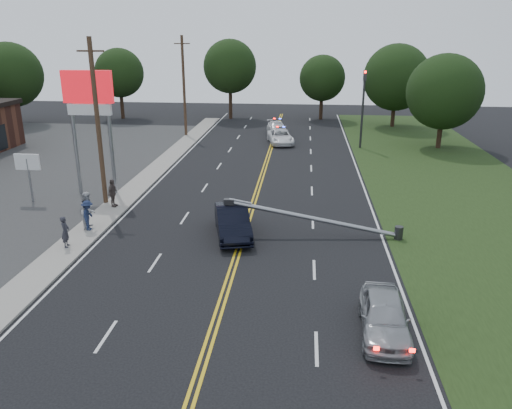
# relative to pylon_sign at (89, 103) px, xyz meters

# --- Properties ---
(ground) EXTENTS (120.00, 120.00, 0.00)m
(ground) POSITION_rel_pylon_sign_xyz_m (10.50, -14.00, -6.00)
(ground) COLOR black
(ground) RESTS_ON ground
(sidewalk) EXTENTS (1.80, 70.00, 0.12)m
(sidewalk) POSITION_rel_pylon_sign_xyz_m (2.10, -4.00, -5.94)
(sidewalk) COLOR gray
(sidewalk) RESTS_ON ground
(grass_verge) EXTENTS (12.00, 80.00, 0.01)m
(grass_verge) POSITION_rel_pylon_sign_xyz_m (24.00, -4.00, -5.99)
(grass_verge) COLOR black
(grass_verge) RESTS_ON ground
(centerline_yellow) EXTENTS (0.36, 80.00, 0.00)m
(centerline_yellow) POSITION_rel_pylon_sign_xyz_m (10.50, -4.00, -5.99)
(centerline_yellow) COLOR gold
(centerline_yellow) RESTS_ON ground
(pylon_sign) EXTENTS (3.20, 0.35, 8.00)m
(pylon_sign) POSITION_rel_pylon_sign_xyz_m (0.00, 0.00, 0.00)
(pylon_sign) COLOR gray
(pylon_sign) RESTS_ON ground
(small_sign) EXTENTS (1.60, 0.14, 3.10)m
(small_sign) POSITION_rel_pylon_sign_xyz_m (-3.50, -2.00, -3.66)
(small_sign) COLOR gray
(small_sign) RESTS_ON ground
(traffic_signal) EXTENTS (0.28, 0.41, 7.05)m
(traffic_signal) POSITION_rel_pylon_sign_xyz_m (18.80, 16.00, -1.79)
(traffic_signal) COLOR #2D2D30
(traffic_signal) RESTS_ON ground
(fallen_streetlight) EXTENTS (9.36, 0.44, 1.91)m
(fallen_streetlight) POSITION_rel_pylon_sign_xyz_m (14.69, -6.00, -5.08)
(fallen_streetlight) COLOR #2D2D30
(fallen_streetlight) RESTS_ON ground
(utility_pole_mid) EXTENTS (1.60, 0.28, 10.00)m
(utility_pole_mid) POSITION_rel_pylon_sign_xyz_m (1.30, -2.00, -0.91)
(utility_pole_mid) COLOR #382619
(utility_pole_mid) RESTS_ON ground
(utility_pole_far) EXTENTS (1.60, 0.28, 10.00)m
(utility_pole_far) POSITION_rel_pylon_sign_xyz_m (1.30, 20.00, -0.91)
(utility_pole_far) COLOR #382619
(utility_pole_far) RESTS_ON ground
(tree_4) EXTENTS (7.32, 7.32, 9.31)m
(tree_4) POSITION_rel_pylon_sign_xyz_m (-20.28, 25.30, -0.36)
(tree_4) COLOR black
(tree_4) RESTS_ON ground
(tree_5) EXTENTS (5.92, 5.92, 8.53)m
(tree_5) POSITION_rel_pylon_sign_xyz_m (-9.24, 30.48, -0.44)
(tree_5) COLOR black
(tree_5) RESTS_ON ground
(tree_6) EXTENTS (6.46, 6.46, 9.57)m
(tree_6) POSITION_rel_pylon_sign_xyz_m (4.28, 31.74, 0.33)
(tree_6) COLOR black
(tree_6) RESTS_ON ground
(tree_7) EXTENTS (5.53, 5.53, 7.77)m
(tree_7) POSITION_rel_pylon_sign_xyz_m (15.54, 32.22, -1.01)
(tree_7) COLOR black
(tree_7) RESTS_ON ground
(tree_8) EXTENTS (7.33, 7.33, 9.16)m
(tree_8) POSITION_rel_pylon_sign_xyz_m (23.61, 27.87, -0.51)
(tree_8) COLOR black
(tree_8) RESTS_ON ground
(tree_9) EXTENTS (6.77, 6.77, 8.54)m
(tree_9) POSITION_rel_pylon_sign_xyz_m (26.07, 16.76, -0.85)
(tree_9) COLOR black
(tree_9) RESTS_ON ground
(crashed_sedan) EXTENTS (2.71, 4.98, 1.56)m
(crashed_sedan) POSITION_rel_pylon_sign_xyz_m (9.95, -6.30, -5.22)
(crashed_sedan) COLOR black
(crashed_sedan) RESTS_ON ground
(waiting_sedan) EXTENTS (1.85, 4.20, 1.41)m
(waiting_sedan) POSITION_rel_pylon_sign_xyz_m (16.58, -14.84, -5.29)
(waiting_sedan) COLOR #999CA0
(waiting_sedan) RESTS_ON ground
(emergency_a) EXTENTS (3.06, 5.02, 1.30)m
(emergency_a) POSITION_rel_pylon_sign_xyz_m (11.27, 17.21, -5.35)
(emergency_a) COLOR white
(emergency_a) RESTS_ON ground
(emergency_b) EXTENTS (2.74, 4.71, 1.28)m
(emergency_b) POSITION_rel_pylon_sign_xyz_m (10.68, 22.00, -5.36)
(emergency_b) COLOR silver
(emergency_b) RESTS_ON ground
(bystander_a) EXTENTS (0.47, 0.63, 1.58)m
(bystander_a) POSITION_rel_pylon_sign_xyz_m (2.00, -8.83, -5.09)
(bystander_a) COLOR #292932
(bystander_a) RESTS_ON sidewalk
(bystander_b) EXTENTS (0.88, 1.07, 2.01)m
(bystander_b) POSITION_rel_pylon_sign_xyz_m (2.07, -6.20, -4.87)
(bystander_b) COLOR #A7A7AC
(bystander_b) RESTS_ON sidewalk
(bystander_c) EXTENTS (0.76, 1.14, 1.65)m
(bystander_c) POSITION_rel_pylon_sign_xyz_m (2.18, -6.54, -5.05)
(bystander_c) COLOR #1B2645
(bystander_c) RESTS_ON sidewalk
(bystander_d) EXTENTS (0.51, 1.04, 1.71)m
(bystander_d) POSITION_rel_pylon_sign_xyz_m (2.10, -2.74, -5.02)
(bystander_d) COLOR #4E433F
(bystander_d) RESTS_ON sidewalk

